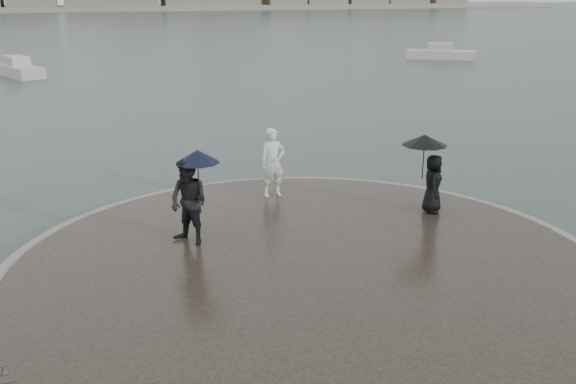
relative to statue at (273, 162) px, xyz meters
name	(u,v)px	position (x,y,z in m)	size (l,w,h in m)	color
ground	(385,370)	(-0.59, -7.86, -1.28)	(400.00, 400.00, 0.00)	#2B3835
kerb_ring	(308,271)	(-0.59, -4.36, -1.12)	(12.50, 12.50, 0.32)	gray
quay_tip	(308,270)	(-0.59, -4.36, -1.10)	(11.90, 11.90, 0.36)	#2D261E
statue	(273,162)	(0.00, 0.00, 0.00)	(0.67, 0.44, 1.83)	white
visitor_left	(190,194)	(-2.63, -2.59, 0.19)	(1.29, 1.15, 2.04)	black
visitor_right	(430,166)	(3.24, -2.43, 0.25)	(1.17, 1.11, 1.95)	black
boats	(251,61)	(7.81, 31.15, -0.90)	(36.95, 5.66, 1.50)	beige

